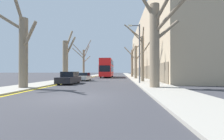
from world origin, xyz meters
TOP-DOWN VIEW (x-y plane):
  - ground_plane at (0.00, 0.00)m, footprint 300.00×300.00m
  - sidewalk_left at (-6.09, 50.00)m, footprint 3.29×120.00m
  - sidewalk_right at (6.09, 50.00)m, footprint 3.29×120.00m
  - building_facade_right at (12.72, 31.30)m, footprint 10.08×48.31m
  - kerb_line_stripe at (-4.26, 50.00)m, footprint 0.24×120.00m
  - street_tree_left_0 at (-5.54, 3.77)m, footprint 4.39×1.91m
  - street_tree_left_1 at (-5.58, 13.83)m, footprint 2.13×2.05m
  - street_tree_left_2 at (-5.71, 25.09)m, footprint 4.08×1.98m
  - street_tree_right_0 at (5.72, 4.70)m, footprint 4.16×3.50m
  - street_tree_right_1 at (5.62, 12.32)m, footprint 3.85×3.72m
  - street_tree_right_2 at (5.58, 20.80)m, footprint 3.71×1.28m
  - street_tree_right_3 at (5.61, 29.48)m, footprint 1.15×4.21m
  - double_decker_bus at (-0.62, 28.41)m, footprint 2.60×11.52m
  - parked_car_0 at (-3.35, 9.05)m, footprint 1.70×4.38m
  - parked_car_1 at (-3.35, 15.72)m, footprint 1.90×4.02m
  - lamp_post at (4.83, 9.54)m, footprint 1.40×0.20m

SIDE VIEW (x-z plane):
  - ground_plane at x=0.00m, z-range 0.00..0.00m
  - kerb_line_stripe at x=-4.26m, z-range 0.00..0.01m
  - sidewalk_left at x=-6.09m, z-range 0.00..0.12m
  - sidewalk_right at x=6.09m, z-range 0.00..0.12m
  - parked_car_1 at x=-3.35m, z-range -0.02..1.24m
  - parked_car_0 at x=-3.35m, z-range -0.04..1.40m
  - double_decker_bus at x=-0.62m, z-range 0.29..4.61m
  - street_tree_left_0 at x=-5.54m, z-range -0.58..7.36m
  - street_tree_left_1 at x=-5.58m, z-range -0.55..7.42m
  - street_tree_right_2 at x=5.58m, z-range -0.18..7.08m
  - street_tree_right_1 at x=5.62m, z-range -0.20..7.73m
  - street_tree_left_2 at x=-5.71m, z-range -0.53..8.16m
  - street_tree_right_3 at x=5.61m, z-range -0.56..8.29m
  - lamp_post at x=4.83m, z-range 0.45..7.54m
  - street_tree_right_0 at x=5.72m, z-range -0.22..8.51m
  - building_facade_right at x=12.72m, z-range -0.01..14.73m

